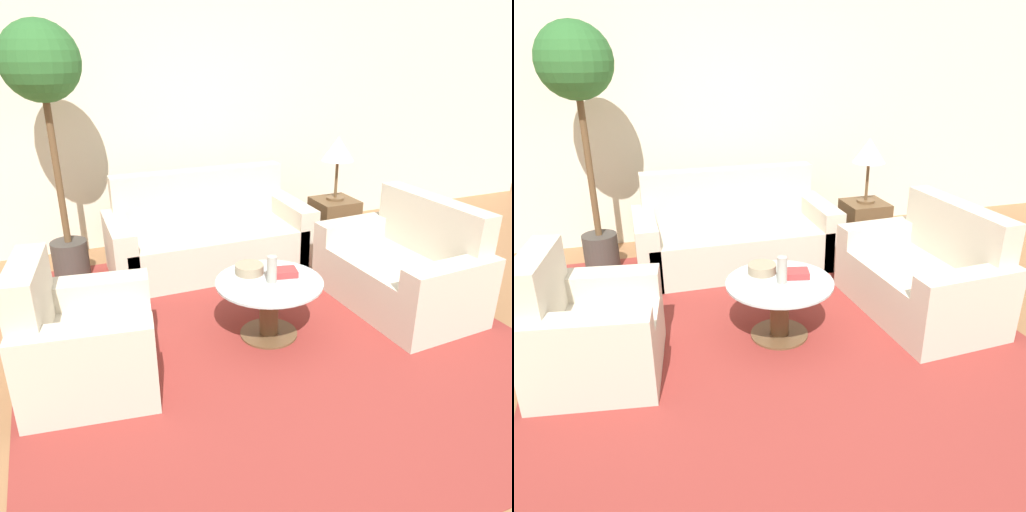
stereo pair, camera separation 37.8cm
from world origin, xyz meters
The scene contains 13 objects.
ground_plane centered at (0.00, 0.00, 0.00)m, with size 14.00×14.00×0.00m, color #8E603D.
wall_back centered at (0.00, 2.94, 1.30)m, with size 10.00×0.06×2.60m.
rug centered at (-0.06, 0.57, 0.00)m, with size 3.55×3.71×0.01m.
sofa_main centered at (-0.07, 2.02, 0.29)m, with size 1.91×0.86×0.91m.
armchair centered at (-1.39, 0.49, 0.29)m, with size 0.90×0.95×0.87m.
loveseat centered at (1.21, 0.62, 0.29)m, with size 0.89×1.37×0.89m.
coffee_table centered at (-0.06, 0.57, 0.29)m, with size 0.79×0.79×0.45m.
side_table centered at (1.26, 1.86, 0.28)m, with size 0.42×0.42×0.57m.
table_lamp centered at (1.26, 1.86, 1.07)m, with size 0.33×0.33×0.64m.
potted_plant centered at (-1.35, 2.23, 1.69)m, with size 0.65×0.65×2.23m.
vase centered at (-0.05, 0.55, 0.55)m, with size 0.07×0.07×0.20m.
bowl centered at (-0.14, 0.76, 0.48)m, with size 0.22×0.22×0.07m.
book_stack centered at (0.07, 0.62, 0.47)m, with size 0.23×0.18×0.05m.
Camera 1 is at (-1.40, -2.40, 2.02)m, focal length 35.00 mm.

